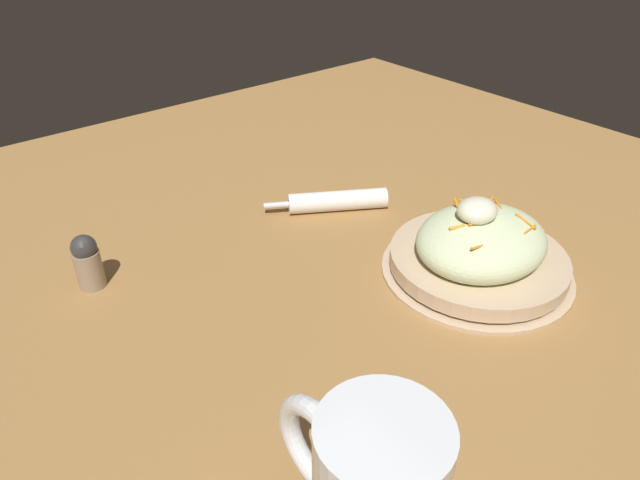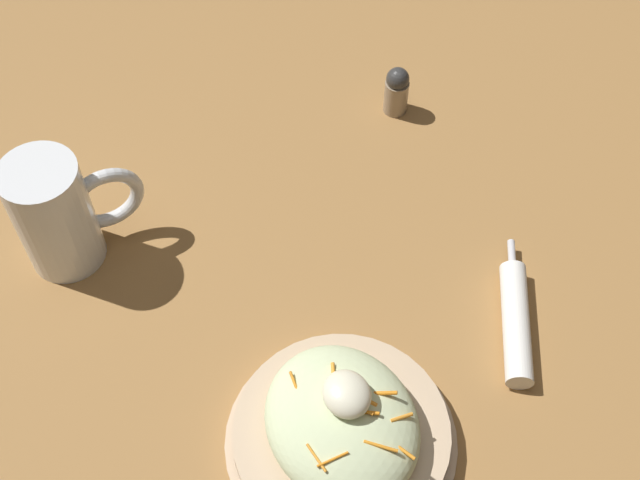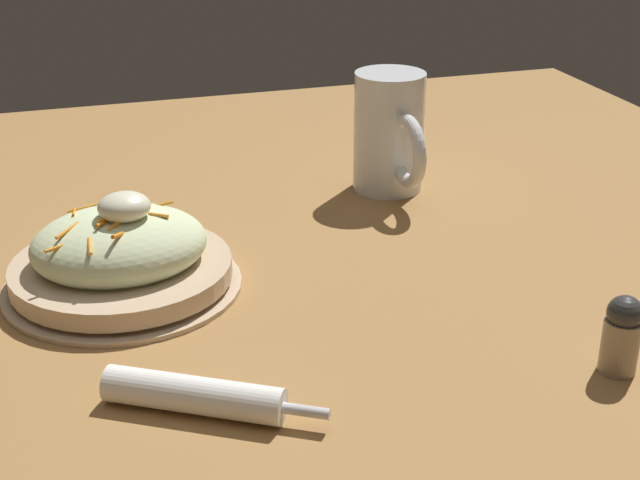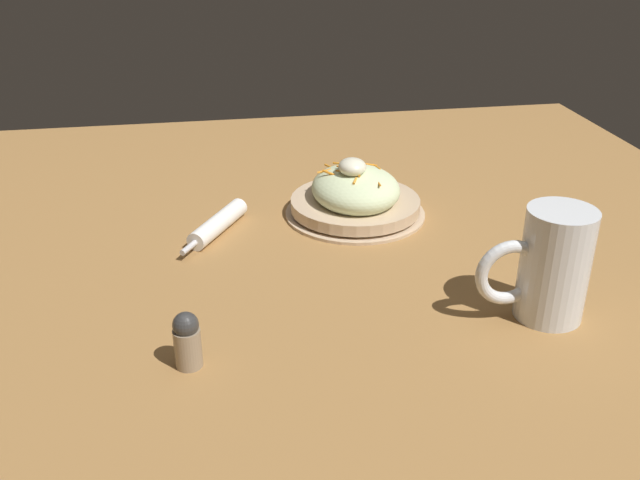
{
  "view_description": "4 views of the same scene",
  "coord_description": "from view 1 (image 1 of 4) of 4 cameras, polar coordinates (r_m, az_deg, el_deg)",
  "views": [
    {
      "loc": [
        -0.37,
        -0.38,
        0.41
      ],
      "look_at": [
        -0.04,
        0.02,
        0.08
      ],
      "focal_mm": 32.08,
      "sensor_mm": 36.0,
      "label": 1
    },
    {
      "loc": [
        0.43,
        -0.23,
        0.81
      ],
      "look_at": [
        -0.05,
        0.01,
        0.07
      ],
      "focal_mm": 48.08,
      "sensor_mm": 36.0,
      "label": 2
    },
    {
      "loc": [
        0.19,
        0.76,
        0.42
      ],
      "look_at": [
        -0.03,
        0.05,
        0.08
      ],
      "focal_mm": 51.89,
      "sensor_mm": 36.0,
      "label": 3
    },
    {
      "loc": [
        -0.9,
        0.17,
        0.48
      ],
      "look_at": [
        -0.07,
        0.03,
        0.06
      ],
      "focal_mm": 39.59,
      "sensor_mm": 36.0,
      "label": 4
    }
  ],
  "objects": [
    {
      "name": "salt_shaker",
      "position": [
        0.72,
        -22.19,
        -1.99
      ],
      "size": [
        0.03,
        0.03,
        0.07
      ],
      "color": "gray",
      "rests_on": "ground_plane"
    },
    {
      "name": "napkin_roll",
      "position": [
        0.83,
        1.66,
        3.92
      ],
      "size": [
        0.16,
        0.11,
        0.03
      ],
      "color": "white",
      "rests_on": "ground_plane"
    },
    {
      "name": "salad_plate",
      "position": [
        0.71,
        15.6,
        -1.04
      ],
      "size": [
        0.23,
        0.23,
        0.1
      ],
      "color": "#D1B28E",
      "rests_on": "ground_plane"
    },
    {
      "name": "ground_plane",
      "position": [
        0.67,
        3.76,
        -5.2
      ],
      "size": [
        1.43,
        1.43,
        0.0
      ],
      "primitive_type": "plane",
      "color": "#9E703D"
    }
  ]
}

